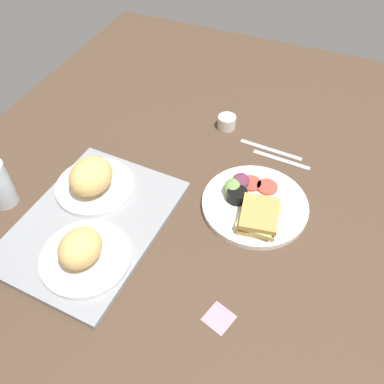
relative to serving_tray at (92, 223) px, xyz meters
The scene contains 9 objects.
ground_plane 27.59cm from the serving_tray, 57.50° to the right, with size 190.00×150.00×3.00cm, color #4C3828.
serving_tray is the anchor object (origin of this frame).
bread_plate_near 11.97cm from the serving_tray, 154.58° to the right, with size 21.05×21.05×8.75cm.
bread_plate_far 11.55cm from the serving_tray, 27.07° to the left, with size 20.73×20.73×9.79cm.
plate_with_salad 41.26cm from the serving_tray, 59.35° to the right, with size 27.68×27.68×5.40cm.
espresso_cup 52.97cm from the serving_tray, 19.95° to the right, with size 5.60×5.60×4.00cm, color silver.
fork 56.35cm from the serving_tray, 42.27° to the right, with size 17.00×1.40×0.50cm, color #B7B7BC.
knife 56.10cm from the serving_tray, 37.18° to the right, with size 19.00×1.40×0.50cm, color #B7B7BC.
sticky_note 39.55cm from the serving_tray, 105.93° to the right, with size 5.60×5.60×0.12cm, color pink.
Camera 1 is at (-62.84, -24.33, 82.14)cm, focal length 38.23 mm.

